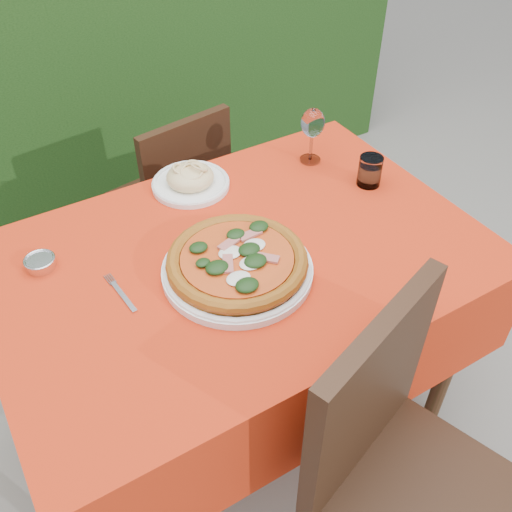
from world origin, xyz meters
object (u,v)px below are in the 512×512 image
chair_far (178,194)px  wine_glass (313,125)px  pasta_plate (190,180)px  steel_ramekin (41,263)px  chair_near (399,464)px  water_glass (370,172)px  pizza_plate (237,264)px  fork (124,297)px

chair_far → wine_glass: size_ratio=4.49×
pasta_plate → steel_ramekin: bearing=-165.5°
chair_near → pasta_plate: 0.95m
water_glass → wine_glass: (-0.07, 0.19, 0.08)m
pizza_plate → water_glass: 0.54m
chair_near → wine_glass: (0.34, 0.85, 0.33)m
chair_far → water_glass: (0.36, -0.63, 0.33)m
chair_near → pasta_plate: size_ratio=4.10×
steel_ramekin → chair_near: bearing=-56.9°
chair_near → pizza_plate: chair_near is taller
pizza_plate → pasta_plate: (0.07, 0.39, -0.01)m
wine_glass → chair_near: bearing=-111.8°
pasta_plate → steel_ramekin: 0.49m
pasta_plate → wine_glass: wine_glass is taller
chair_far → fork: (-0.44, -0.70, 0.29)m
fork → steel_ramekin: 0.25m
wine_glass → water_glass: bearing=-69.0°
chair_near → fork: 0.74m
pasta_plate → water_glass: size_ratio=2.51×
pizza_plate → wine_glass: bearing=36.1°
pizza_plate → pasta_plate: pizza_plate is taller
water_glass → steel_ramekin: bearing=171.6°
pasta_plate → chair_far: bearing=74.8°
water_glass → wine_glass: wine_glass is taller
water_glass → fork: water_glass is taller
chair_near → pizza_plate: 0.59m
chair_far → steel_ramekin: bearing=31.6°
chair_far → pasta_plate: 0.49m
pasta_plate → steel_ramekin: pasta_plate is taller
wine_glass → steel_ramekin: (-0.86, -0.06, -0.11)m
chair_near → chair_far: chair_near is taller
fork → steel_ramekin: size_ratio=2.27×
steel_ramekin → fork: bearing=-56.0°
pizza_plate → steel_ramekin: 0.49m
chair_near → wine_glass: chair_near is taller
chair_far → pizza_plate: (-0.17, -0.76, 0.32)m
chair_far → wine_glass: 0.66m
chair_near → pizza_plate: bearing=83.1°
chair_far → wine_glass: bearing=114.4°
wine_glass → steel_ramekin: wine_glass is taller
chair_near → wine_glass: bearing=49.6°
chair_near → fork: (-0.38, 0.59, 0.21)m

